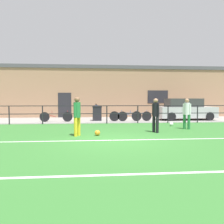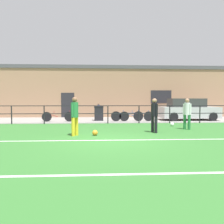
# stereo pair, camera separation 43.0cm
# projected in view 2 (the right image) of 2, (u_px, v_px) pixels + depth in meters

# --- Properties ---
(ground) EXTENTS (60.00, 44.00, 0.04)m
(ground) POSITION_uv_depth(u_px,v_px,m) (114.00, 141.00, 8.32)
(ground) COLOR #33702D
(field_line_touchline) EXTENTS (36.00, 0.11, 0.00)m
(field_line_touchline) POSITION_uv_depth(u_px,v_px,m) (114.00, 140.00, 8.37)
(field_line_touchline) COLOR white
(field_line_touchline) RESTS_ON ground
(field_line_hash) EXTENTS (36.00, 0.11, 0.00)m
(field_line_hash) POSITION_uv_depth(u_px,v_px,m) (126.00, 174.00, 4.53)
(field_line_hash) COLOR white
(field_line_hash) RESTS_ON ground
(pavement_strip) EXTENTS (48.00, 5.00, 0.02)m
(pavement_strip) POSITION_uv_depth(u_px,v_px,m) (107.00, 120.00, 16.79)
(pavement_strip) COLOR gray
(pavement_strip) RESTS_ON ground
(perimeter_fence) EXTENTS (36.07, 0.07, 1.15)m
(perimeter_fence) POSITION_uv_depth(u_px,v_px,m) (108.00, 112.00, 14.26)
(perimeter_fence) COLOR black
(perimeter_fence) RESTS_ON ground
(clubhouse_facade) EXTENTS (28.00, 2.56, 4.46)m
(clubhouse_facade) POSITION_uv_depth(u_px,v_px,m) (105.00, 92.00, 20.36)
(clubhouse_facade) COLOR #A37A5B
(clubhouse_facade) RESTS_ON ground
(player_goalkeeper) EXTENTS (0.28, 0.40, 1.57)m
(player_goalkeeper) POSITION_uv_depth(u_px,v_px,m) (154.00, 113.00, 10.23)
(player_goalkeeper) COLOR black
(player_goalkeeper) RESTS_ON ground
(player_striker) EXTENTS (0.33, 0.33, 1.57)m
(player_striker) POSITION_uv_depth(u_px,v_px,m) (187.00, 112.00, 11.35)
(player_striker) COLOR #237038
(player_striker) RESTS_ON ground
(player_winger) EXTENTS (0.28, 0.40, 1.62)m
(player_winger) POSITION_uv_depth(u_px,v_px,m) (75.00, 114.00, 9.35)
(player_winger) COLOR gold
(player_winger) RESTS_ON ground
(soccer_ball_match) EXTENTS (0.23, 0.23, 0.23)m
(soccer_ball_match) POSITION_uv_depth(u_px,v_px,m) (95.00, 133.00, 9.46)
(soccer_ball_match) COLOR orange
(soccer_ball_match) RESTS_ON ground
(soccer_ball_spare) EXTENTS (0.21, 0.21, 0.21)m
(soccer_ball_spare) POSITION_uv_depth(u_px,v_px,m) (172.00, 124.00, 12.84)
(soccer_ball_spare) COLOR white
(soccer_ball_spare) RESTS_ON ground
(spectator_child) EXTENTS (0.34, 0.22, 1.23)m
(spectator_child) POSITION_uv_depth(u_px,v_px,m) (99.00, 110.00, 17.52)
(spectator_child) COLOR #232D4C
(spectator_child) RESTS_ON pavement_strip
(parked_car_red) EXTENTS (4.14, 1.85, 1.58)m
(parked_car_red) POSITION_uv_depth(u_px,v_px,m) (188.00, 110.00, 16.50)
(parked_car_red) COLOR #B7B7BC
(parked_car_red) RESTS_ON pavement_strip
(bicycle_parked_1) EXTENTS (2.38, 0.04, 0.77)m
(bicycle_parked_1) POSITION_uv_depth(u_px,v_px,m) (136.00, 116.00, 15.59)
(bicycle_parked_1) COLOR black
(bicycle_parked_1) RESTS_ON pavement_strip
(bicycle_parked_2) EXTENTS (2.19, 0.04, 0.76)m
(bicycle_parked_2) POSITION_uv_depth(u_px,v_px,m) (58.00, 117.00, 15.29)
(bicycle_parked_2) COLOR black
(bicycle_parked_2) RESTS_ON pavement_strip
(bicycle_parked_3) EXTENTS (2.26, 0.04, 0.78)m
(bicycle_parked_3) POSITION_uv_depth(u_px,v_px,m) (127.00, 116.00, 15.55)
(bicycle_parked_3) COLOR black
(bicycle_parked_3) RESTS_ON pavement_strip
(trash_bin_0) EXTENTS (0.66, 0.56, 1.03)m
(trash_bin_0) POSITION_uv_depth(u_px,v_px,m) (99.00, 113.00, 16.03)
(trash_bin_0) COLOR black
(trash_bin_0) RESTS_ON pavement_strip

